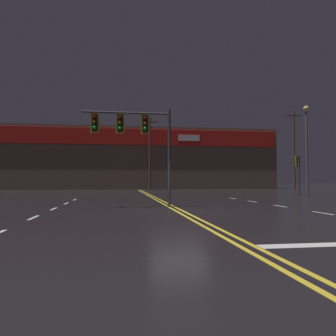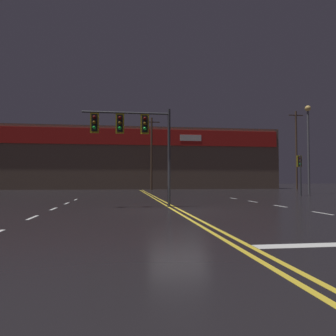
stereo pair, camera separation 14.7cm
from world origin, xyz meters
name	(u,v)px [view 2 (the right image)]	position (x,y,z in m)	size (l,w,h in m)	color
ground_plane	(179,211)	(0.00, 0.00, 0.00)	(200.00, 200.00, 0.00)	black
road_markings	(215,214)	(1.17, -1.63, 0.00)	(16.72, 60.00, 0.01)	gold
traffic_signal_median	(131,130)	(-2.03, 2.11, 3.84)	(4.38, 0.36, 4.94)	#38383D
traffic_signal_corner_northeast	(300,166)	(12.66, 12.13, 2.55)	(0.42, 0.36, 3.47)	#38383D
streetlight_near_left	(308,137)	(15.43, 15.34, 5.57)	(0.56, 0.56, 8.62)	#59595E
building_backdrop	(138,160)	(0.00, 37.98, 4.59)	(42.42, 10.23, 9.15)	brown
utility_pole_row	(153,150)	(1.60, 30.30, 5.46)	(46.48, 0.26, 11.41)	#4C3828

